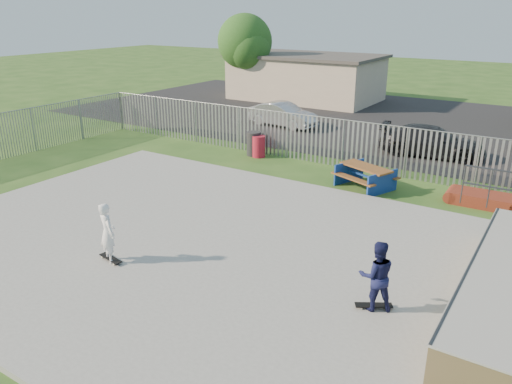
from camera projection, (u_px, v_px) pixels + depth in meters
The scene contains 16 objects.
ground at pixel (181, 240), 14.26m from camera, with size 120.00×120.00×0.00m, color #2A511C.
concrete_slab at pixel (181, 238), 14.23m from camera, with size 15.00×12.00×0.15m, color gray.
fence at pixel (291, 171), 17.02m from camera, with size 26.04×16.02×2.00m.
picnic_table at pixel (365, 177), 18.30m from camera, with size 2.41×2.22×0.83m.
funbox at pixel (484, 200), 16.72m from camera, with size 2.07×1.07×0.41m.
trash_bin_red at pixel (259, 146), 22.13m from camera, with size 0.57×0.57×0.96m, color #AF1B2F.
trash_bin_grey at pixel (254, 144), 22.36m from camera, with size 0.64×0.64×1.07m, color #272729.
parking_lot at pixel (395, 121), 29.24m from camera, with size 40.00×18.00×0.02m, color black.
car_silver at pixel (283, 115), 27.80m from camera, with size 1.39×3.99×1.31m, color silver.
car_dark at pixel (432, 141), 22.18m from camera, with size 1.85×4.54×1.32m, color black.
building at pixel (306, 77), 35.91m from camera, with size 10.40×6.40×3.20m.
tree_left at pixel (245, 42), 35.34m from camera, with size 3.88×3.88×5.98m.
skateboard_a at pixel (374, 306), 10.75m from camera, with size 0.79×0.59×0.08m.
skateboard_b at pixel (111, 259), 12.77m from camera, with size 0.82×0.35×0.08m.
skater_navy at pixel (377, 276), 10.49m from camera, with size 0.76×0.60×1.57m, color #161A46.
skater_white at pixel (108, 233), 12.51m from camera, with size 0.57×0.38×1.57m, color white.
Camera 1 is at (8.79, -9.69, 6.21)m, focal length 35.00 mm.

